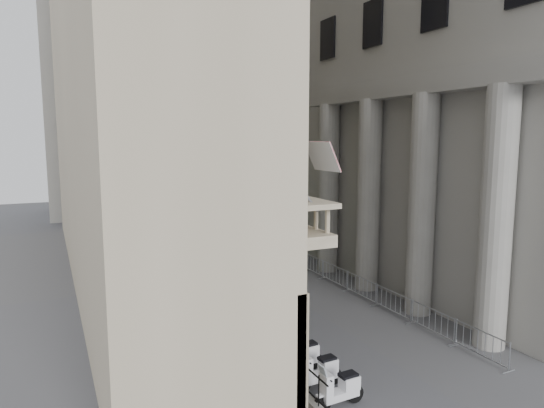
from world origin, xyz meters
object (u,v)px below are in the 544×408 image
(scooter_0, at_px, (340,407))
(info_kiosk, at_px, (185,259))
(pedestrian_b, at_px, (204,223))
(street_lamp, at_px, (233,186))
(pedestrian_a, at_px, (216,234))
(security_tent, at_px, (172,216))

(scooter_0, relative_size, info_kiosk, 0.76)
(info_kiosk, distance_m, pedestrian_b, 12.95)
(street_lamp, height_order, pedestrian_a, street_lamp)
(info_kiosk, relative_size, pedestrian_a, 1.22)
(security_tent, height_order, pedestrian_a, security_tent)
(scooter_0, bearing_deg, info_kiosk, -1.09)
(street_lamp, bearing_deg, scooter_0, -82.19)
(scooter_0, bearing_deg, pedestrian_a, -12.34)
(security_tent, relative_size, pedestrian_a, 2.29)
(scooter_0, height_order, pedestrian_a, pedestrian_a)
(info_kiosk, bearing_deg, scooter_0, -108.19)
(street_lamp, xyz_separation_m, pedestrian_b, (3.03, 15.52, -4.70))
(scooter_0, bearing_deg, street_lamp, -8.78)
(scooter_0, height_order, security_tent, security_tent)
(security_tent, xyz_separation_m, pedestrian_b, (3.94, 5.46, -1.67))
(scooter_0, relative_size, pedestrian_b, 0.88)
(scooter_0, xyz_separation_m, pedestrian_a, (3.75, 22.89, 0.81))
(security_tent, height_order, street_lamp, street_lamp)
(security_tent, relative_size, pedestrian_b, 2.17)
(scooter_0, distance_m, security_tent, 22.47)
(info_kiosk, bearing_deg, street_lamp, -83.25)
(scooter_0, xyz_separation_m, street_lamp, (1.23, 12.27, 5.56))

